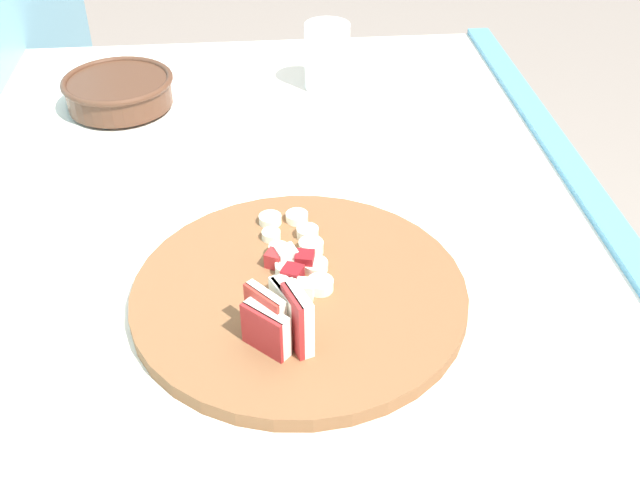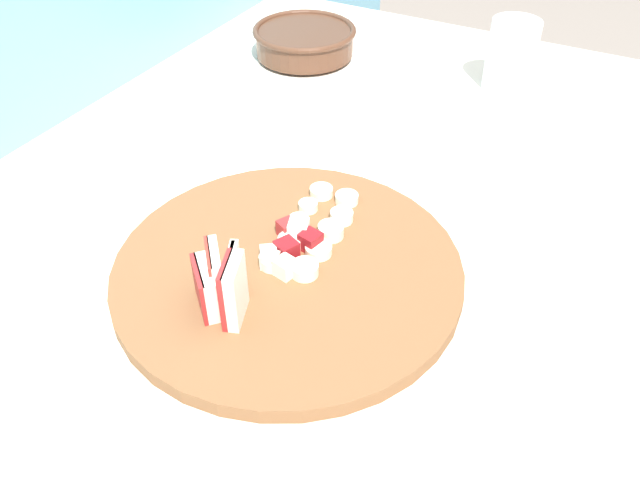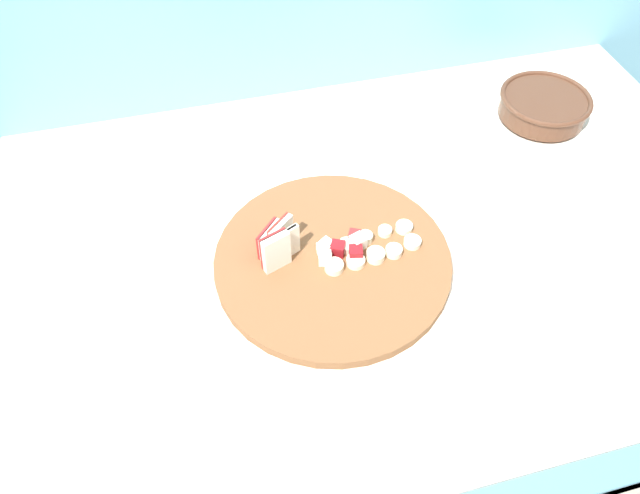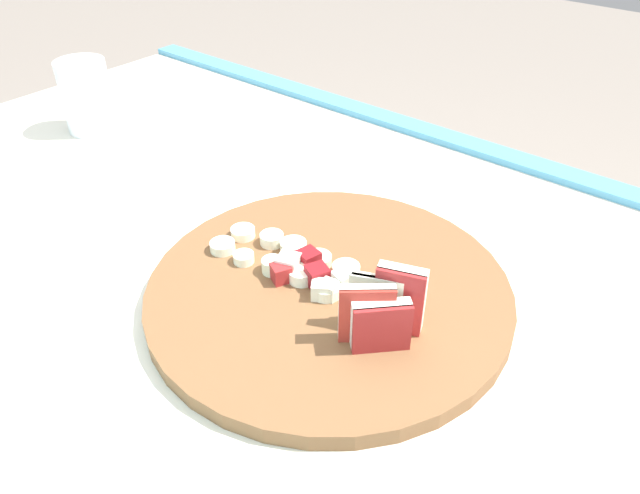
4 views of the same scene
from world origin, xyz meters
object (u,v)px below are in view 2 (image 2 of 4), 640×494
Objects in this scene: cutting_board at (288,271)px; apple_wedge_fan at (222,284)px; apple_dice_pile at (289,246)px; ceramic_bowl at (305,40)px; banana_slice_rows at (313,231)px; small_jar at (511,56)px.

cutting_board is 0.09m from apple_wedge_fan.
apple_dice_pile reaches higher than cutting_board.
apple_dice_pile is 0.54m from ceramic_bowl.
apple_wedge_fan is 0.43× the size of banana_slice_rows.
ceramic_bowl reaches higher than banana_slice_rows.
apple_dice_pile is at bearing 170.01° from small_jar.
apple_wedge_fan is at bearing -158.38° from ceramic_bowl.
apple_wedge_fan is at bearing 169.49° from banana_slice_rows.
apple_wedge_fan is at bearing 163.27° from cutting_board.
apple_wedge_fan is 0.41× the size of ceramic_bowl.
banana_slice_rows is at bearing 170.27° from small_jar.
small_jar is (0.48, -0.08, 0.03)m from banana_slice_rows.
cutting_board is 5.20× the size of apple_wedge_fan.
ceramic_bowl reaches higher than cutting_board.
apple_dice_pile is at bearing -152.85° from ceramic_bowl.
cutting_board is 0.55m from small_jar.
small_jar reaches higher than apple_dice_pile.
apple_dice_pile is at bearing 166.72° from banana_slice_rows.
apple_dice_pile is at bearing 24.48° from cutting_board.
ceramic_bowl is at bearing 97.82° from small_jar.
banana_slice_rows is 1.52× the size of small_jar.
ceramic_bowl is (0.58, 0.23, -0.02)m from apple_wedge_fan.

